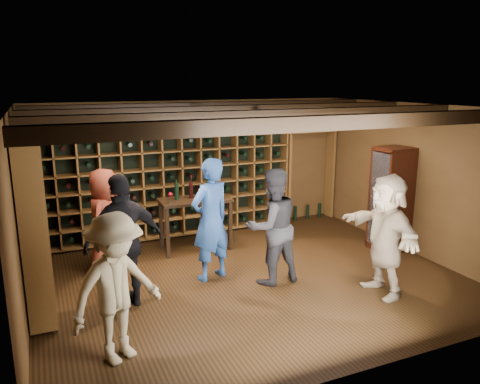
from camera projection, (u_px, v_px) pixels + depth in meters
name	position (u px, v px, depth m)	size (l,w,h in m)	color
ground	(250.00, 279.00, 6.92)	(6.00, 6.00, 0.00)	black
room_shell	(250.00, 113.00, 6.39)	(6.00, 6.00, 6.00)	brown
wine_rack_back	(171.00, 176.00, 8.52)	(4.65, 0.30, 2.20)	brown
wine_rack_left	(34.00, 211.00, 6.29)	(0.30, 2.65, 2.20)	brown
crate_shelf	(310.00, 145.00, 9.55)	(1.20, 0.32, 2.07)	brown
display_cabinet	(391.00, 201.00, 7.94)	(0.55, 0.50, 1.75)	#33130A
man_blue_shirt	(211.00, 220.00, 6.74)	(0.66, 0.43, 1.80)	navy
man_grey_suit	(272.00, 226.00, 6.64)	(0.81, 0.63, 1.67)	#222227
guest_red_floral	(105.00, 221.00, 7.02)	(0.78, 0.51, 1.60)	maroon
guest_woman_black	(124.00, 242.00, 5.90)	(1.02, 0.43, 1.75)	black
guest_khaki	(116.00, 288.00, 4.76)	(1.03, 0.59, 1.60)	gray
guest_beige	(386.00, 235.00, 6.28)	(1.55, 0.49, 1.68)	tan
tasting_table	(195.00, 205.00, 7.95)	(1.21, 0.63, 1.18)	black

